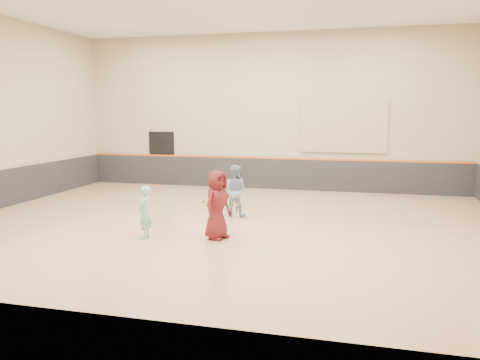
% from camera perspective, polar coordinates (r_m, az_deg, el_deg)
% --- Properties ---
extents(room, '(15.04, 12.04, 6.22)m').
position_cam_1_polar(room, '(12.60, -1.48, -1.73)').
color(room, tan).
rests_on(room, ground).
extents(wainscot_back, '(14.90, 0.04, 1.20)m').
position_cam_1_polar(wainscot_back, '(18.39, 3.50, 0.77)').
color(wainscot_back, '#232326').
rests_on(wainscot_back, floor).
extents(accent_stripe, '(14.90, 0.03, 0.06)m').
position_cam_1_polar(accent_stripe, '(18.31, 3.51, 2.69)').
color(accent_stripe, '#D85914').
rests_on(accent_stripe, wall_back).
extents(acoustic_panel, '(3.20, 0.08, 2.00)m').
position_cam_1_polar(acoustic_panel, '(17.92, 12.44, 6.50)').
color(acoustic_panel, tan).
rests_on(acoustic_panel, wall_back).
extents(doorway, '(1.10, 0.05, 2.20)m').
position_cam_1_polar(doorway, '(19.66, -9.50, 2.63)').
color(doorway, black).
rests_on(doorway, floor).
extents(girl, '(0.38, 0.51, 1.28)m').
position_cam_1_polar(girl, '(11.39, -11.57, -3.88)').
color(girl, '#77CFC6').
rests_on(girl, floor).
extents(instructor, '(0.78, 0.63, 1.49)m').
position_cam_1_polar(instructor, '(13.56, -0.67, -1.30)').
color(instructor, '#7E9CC3').
rests_on(instructor, floor).
extents(young_man, '(0.78, 0.94, 1.65)m').
position_cam_1_polar(young_man, '(11.12, -2.80, -3.03)').
color(young_man, maroon).
rests_on(young_man, floor).
extents(held_racket, '(0.29, 0.29, 0.55)m').
position_cam_1_polar(held_racket, '(13.19, -0.46, -2.54)').
color(held_racket, '#97C02A').
rests_on(held_racket, instructor).
extents(spare_racket, '(0.68, 0.68, 0.14)m').
position_cam_1_polar(spare_racket, '(15.79, -4.76, -2.44)').
color(spare_racket, '#C3DF31').
rests_on(spare_racket, floor).
extents(ball_under_racket, '(0.07, 0.07, 0.07)m').
position_cam_1_polar(ball_under_racket, '(13.11, -2.85, -4.83)').
color(ball_under_racket, '#C2E435').
rests_on(ball_under_racket, floor).
extents(ball_in_hand, '(0.07, 0.07, 0.07)m').
position_cam_1_polar(ball_in_hand, '(11.00, -2.49, -2.40)').
color(ball_in_hand, '#D1D932').
rests_on(ball_in_hand, young_man).
extents(ball_beside_spare, '(0.07, 0.07, 0.07)m').
position_cam_1_polar(ball_beside_spare, '(15.13, -4.33, -3.06)').
color(ball_beside_spare, yellow).
rests_on(ball_beside_spare, floor).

